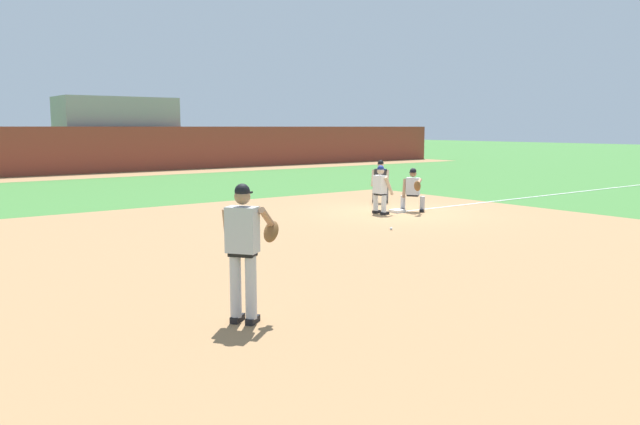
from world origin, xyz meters
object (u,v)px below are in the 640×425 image
(baseball, at_px, (391,229))
(umpire, at_px, (380,180))
(first_base_bag, at_px, (397,211))
(first_baseman, at_px, (413,188))
(baserunner, at_px, (380,188))
(pitcher, at_px, (245,244))

(baseball, relative_size, umpire, 0.05)
(first_base_bag, relative_size, first_baseman, 0.28)
(baserunner, distance_m, umpire, 2.87)
(baseball, distance_m, pitcher, 8.06)
(pitcher, relative_size, umpire, 1.27)
(first_base_bag, bearing_deg, pitcher, -144.22)
(first_base_bag, distance_m, pitcher, 11.31)
(umpire, bearing_deg, baserunner, -132.57)
(pitcher, xyz_separation_m, baserunner, (8.48, 6.64, -0.27))
(first_base_bag, bearing_deg, first_baseman, -19.35)
(first_baseman, relative_size, baserunner, 0.92)
(first_base_bag, relative_size, umpire, 0.26)
(first_baseman, bearing_deg, baseball, -144.00)
(first_base_bag, height_order, pitcher, pitcher)
(pitcher, distance_m, umpire, 13.61)
(first_base_bag, distance_m, umpire, 2.62)
(baserunner, bearing_deg, first_baseman, -10.96)
(pitcher, xyz_separation_m, umpire, (10.42, 8.75, -0.27))
(baserunner, bearing_deg, umpire, 47.43)
(pitcher, height_order, umpire, pitcher)
(baserunner, relative_size, umpire, 1.00)
(baseball, distance_m, umpire, 5.82)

